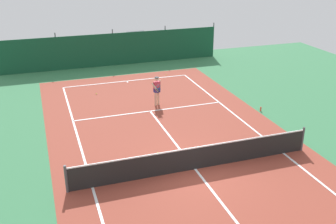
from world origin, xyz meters
TOP-DOWN VIEW (x-y plane):
  - ground_plane at (0.00, 0.00)m, footprint 36.00×36.00m
  - court_surface at (0.00, 0.00)m, footprint 11.02×26.60m
  - tennis_net at (0.00, 0.00)m, footprint 10.12×0.10m
  - back_fence at (-0.00, 16.46)m, footprint 16.30×0.98m
  - tennis_player at (0.63, 7.16)m, footprint 0.56×0.83m
  - tennis_ball_near_player at (-1.04, 1.71)m, footprint 0.07×0.07m
  - tennis_ball_midcourt at (-2.32, 10.02)m, footprint 0.07×0.07m
  - tennis_ball_by_sideline at (2.90, 12.36)m, footprint 0.07×0.07m
  - parked_car at (2.68, 18.81)m, footprint 2.25×4.32m
  - water_bottle at (5.68, 4.50)m, footprint 0.08×0.08m

SIDE VIEW (x-z plane):
  - ground_plane at x=0.00m, z-range 0.00..0.00m
  - court_surface at x=0.00m, z-range 0.00..0.01m
  - tennis_ball_near_player at x=-1.04m, z-range 0.00..0.07m
  - tennis_ball_midcourt at x=-2.32m, z-range 0.00..0.07m
  - tennis_ball_by_sideline at x=2.90m, z-range 0.00..0.07m
  - water_bottle at x=5.68m, z-range 0.00..0.24m
  - tennis_net at x=0.00m, z-range -0.04..1.06m
  - back_fence at x=0.00m, z-range -0.68..2.02m
  - parked_car at x=2.68m, z-range 0.00..1.68m
  - tennis_player at x=0.63m, z-range 0.14..1.78m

